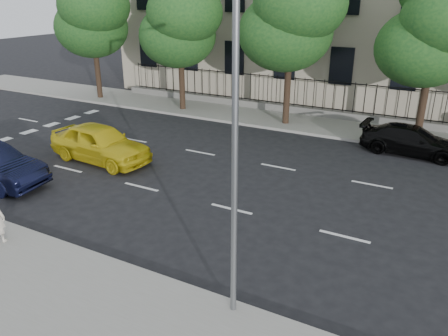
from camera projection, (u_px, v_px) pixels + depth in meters
name	position (u px, v px, depth m)	size (l,w,h in m)	color
ground	(195.00, 242.00, 13.43)	(120.00, 120.00, 0.00)	black
near_sidewalk	(104.00, 321.00, 10.13)	(60.00, 4.00, 0.15)	gray
far_sidewalk	(323.00, 125.00, 24.85)	(60.00, 4.00, 0.15)	gray
lane_markings	(257.00, 186.00, 17.31)	(49.60, 4.62, 0.01)	silver
crosswalk	(16.00, 136.00, 23.28)	(0.50, 12.10, 0.01)	silver
iron_fence	(332.00, 109.00, 26.03)	(30.00, 0.50, 2.20)	slate
street_light	(247.00, 97.00, 8.96)	(0.25, 3.32, 8.05)	slate
tree_a	(93.00, 8.00, 29.00)	(5.71, 5.31, 9.39)	#382619
tree_b	(181.00, 15.00, 26.06)	(5.53, 5.12, 8.97)	#382619
tree_c	(293.00, 7.00, 22.80)	(5.89, 5.50, 9.80)	#382619
tree_d	(438.00, 22.00, 19.97)	(5.34, 4.94, 8.84)	#382619
yellow_taxi	(100.00, 143.00, 19.57)	(2.00, 4.98, 1.70)	gold
black_sedan	(412.00, 140.00, 20.45)	(1.89, 4.65, 1.35)	black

